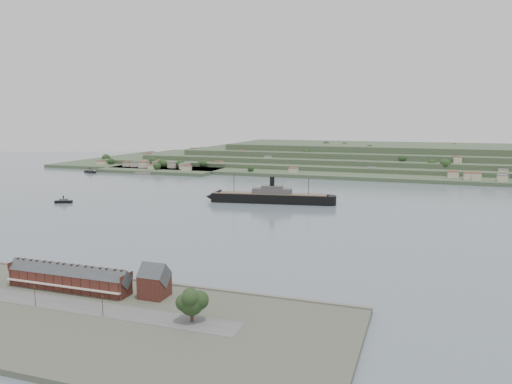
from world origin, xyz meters
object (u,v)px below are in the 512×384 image
(tugboat, at_px, (64,201))
(fig_tree, at_px, (192,302))
(steamship, at_px, (266,197))
(gabled_building, at_px, (154,282))
(terrace_row, at_px, (69,278))

(tugboat, xyz_separation_m, fig_tree, (211.41, -187.35, 7.85))
(steamship, height_order, tugboat, steamship)
(gabled_building, relative_size, tugboat, 0.98)
(steamship, xyz_separation_m, tugboat, (-159.67, -56.79, -3.36))
(tugboat, bearing_deg, fig_tree, -41.55)
(steamship, distance_m, tugboat, 169.50)
(steamship, relative_size, fig_tree, 9.11)
(gabled_building, distance_m, tugboat, 252.71)
(steamship, xyz_separation_m, fig_tree, (51.74, -244.14, 4.49))
(fig_tree, bearing_deg, terrace_row, 168.12)
(terrace_row, bearing_deg, gabled_building, 6.12)
(terrace_row, bearing_deg, fig_tree, -11.88)
(terrace_row, bearing_deg, steamship, 87.39)
(steamship, bearing_deg, tugboat, -160.42)
(terrace_row, relative_size, steamship, 0.50)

